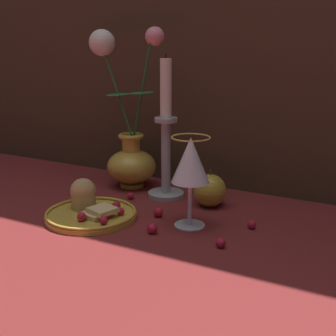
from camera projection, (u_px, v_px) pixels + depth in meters
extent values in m
plane|color=maroon|center=(132.00, 213.00, 0.99)|extent=(2.40, 2.40, 0.00)
cylinder|color=gold|center=(132.00, 184.00, 1.16)|extent=(0.06, 0.06, 0.01)
ellipsoid|color=gold|center=(132.00, 166.00, 1.15)|extent=(0.12, 0.12, 0.08)
cylinder|color=gold|center=(131.00, 145.00, 1.14)|extent=(0.04, 0.04, 0.05)
torus|color=gold|center=(131.00, 136.00, 1.13)|extent=(0.06, 0.06, 0.01)
cylinder|color=#23662D|center=(117.00, 90.00, 1.12)|extent=(0.08, 0.01, 0.22)
ellipsoid|color=#23662D|center=(118.00, 94.00, 1.12)|extent=(0.05, 0.08, 0.00)
sphere|color=silver|center=(102.00, 43.00, 1.11)|extent=(0.06, 0.06, 0.06)
cylinder|color=#23662D|center=(142.00, 88.00, 1.09)|extent=(0.07, 0.02, 0.23)
ellipsoid|color=#23662D|center=(141.00, 93.00, 1.10)|extent=(0.06, 0.08, 0.00)
sphere|color=pink|center=(155.00, 36.00, 1.06)|extent=(0.04, 0.04, 0.04)
cylinder|color=gold|center=(91.00, 216.00, 0.96)|extent=(0.19, 0.19, 0.01)
torus|color=gold|center=(91.00, 212.00, 0.95)|extent=(0.19, 0.19, 0.01)
cylinder|color=tan|center=(84.00, 200.00, 0.98)|extent=(0.05, 0.05, 0.04)
sphere|color=tan|center=(83.00, 191.00, 0.98)|extent=(0.05, 0.05, 0.05)
cube|color=#DBBC7A|center=(96.00, 214.00, 0.94)|extent=(0.05, 0.05, 0.01)
cube|color=#DBBC7A|center=(102.00, 210.00, 0.93)|extent=(0.06, 0.06, 0.01)
sphere|color=#AD192D|center=(82.00, 217.00, 0.91)|extent=(0.02, 0.02, 0.02)
sphere|color=#AD192D|center=(103.00, 220.00, 0.90)|extent=(0.02, 0.02, 0.02)
sphere|color=#AD192D|center=(108.00, 215.00, 0.93)|extent=(0.01, 0.01, 0.01)
sphere|color=#AD192D|center=(119.00, 211.00, 0.95)|extent=(0.02, 0.02, 0.02)
sphere|color=#AD192D|center=(117.00, 205.00, 0.98)|extent=(0.02, 0.02, 0.02)
cylinder|color=silver|center=(190.00, 224.00, 0.92)|extent=(0.06, 0.06, 0.00)
cylinder|color=silver|center=(190.00, 203.00, 0.91)|extent=(0.01, 0.01, 0.09)
cone|color=silver|center=(191.00, 160.00, 0.88)|extent=(0.07, 0.07, 0.09)
cone|color=maroon|center=(190.00, 167.00, 0.89)|extent=(0.06, 0.06, 0.06)
torus|color=gold|center=(191.00, 137.00, 0.87)|extent=(0.08, 0.08, 0.00)
cylinder|color=#A3A3A8|center=(166.00, 194.00, 1.09)|extent=(0.08, 0.08, 0.01)
cylinder|color=#A3A3A8|center=(166.00, 158.00, 1.07)|extent=(0.02, 0.02, 0.17)
cylinder|color=#A3A3A8|center=(166.00, 120.00, 1.04)|extent=(0.05, 0.05, 0.01)
cylinder|color=silver|center=(166.00, 88.00, 1.03)|extent=(0.03, 0.03, 0.13)
cylinder|color=black|center=(166.00, 56.00, 1.01)|extent=(0.00, 0.00, 0.01)
sphere|color=#B2932D|center=(210.00, 190.00, 1.02)|extent=(0.07, 0.07, 0.07)
cylinder|color=#4C3319|center=(210.00, 172.00, 1.01)|extent=(0.00, 0.00, 0.01)
sphere|color=#AD192D|center=(221.00, 243.00, 0.82)|extent=(0.02, 0.02, 0.02)
sphere|color=#AD192D|center=(152.00, 229.00, 0.88)|extent=(0.02, 0.02, 0.02)
sphere|color=#AD192D|center=(158.00, 212.00, 0.96)|extent=(0.02, 0.02, 0.02)
sphere|color=#AD192D|center=(131.00, 196.00, 1.07)|extent=(0.02, 0.02, 0.02)
sphere|color=#AD192D|center=(252.00, 225.00, 0.90)|extent=(0.02, 0.02, 0.02)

